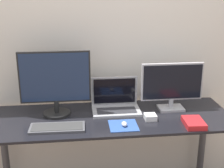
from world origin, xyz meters
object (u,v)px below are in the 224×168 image
monitor_right (172,85)px  keyboard (57,128)px  laptop (115,102)px  power_brick (150,117)px  book (194,123)px  mouse (124,124)px  monitor_left (55,82)px

monitor_right → keyboard: bearing=-164.1°
keyboard → laptop: bearing=33.9°
monitor_right → power_brick: (-0.20, -0.17, -0.18)m
book → monitor_right: bearing=104.1°
laptop → mouse: bearing=-86.0°
keyboard → book: size_ratio=1.92×
monitor_left → book: 1.03m
monitor_left → book: bearing=-17.4°
laptop → power_brick: (0.23, -0.22, -0.04)m
monitor_left → laptop: 0.49m
book → mouse: bearing=175.9°
monitor_left → mouse: size_ratio=8.65×
monitor_right → mouse: monitor_right is taller
monitor_right → book: 0.36m
mouse → laptop: bearing=94.0°
monitor_left → mouse: bearing=-29.3°
power_brick → laptop: bearing=136.5°
mouse → power_brick: size_ratio=0.70×
mouse → monitor_left: bearing=150.7°
keyboard → mouse: size_ratio=6.31×
mouse → book: book is taller
mouse → power_brick: 0.23m
monitor_left → power_brick: bearing=-14.1°
laptop → power_brick: size_ratio=4.29×
book → laptop: bearing=145.7°
monitor_left → mouse: (0.47, -0.26, -0.24)m
monitor_right → keyboard: monitor_right is taller
power_brick → book: bearing=-24.9°
monitor_left → keyboard: size_ratio=1.37×
monitor_right → book: bearing=-75.9°
monitor_right → laptop: (-0.43, 0.05, -0.14)m
mouse → monitor_right: bearing=32.9°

